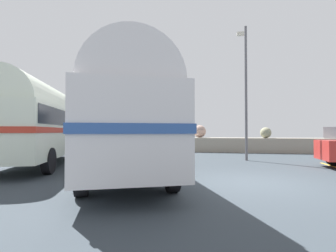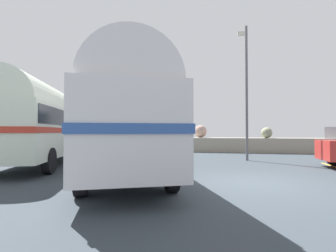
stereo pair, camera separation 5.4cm
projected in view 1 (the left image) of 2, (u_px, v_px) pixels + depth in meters
ground at (249, 183)px, 7.53m from camera, size 32.00×26.00×0.02m
breakwater at (228, 144)px, 19.13m from camera, size 31.36×1.80×2.22m
vintage_coach at (125, 118)px, 8.76m from camera, size 5.59×8.83×3.70m
second_coach at (42, 121)px, 11.52m from camera, size 5.20×8.88×3.70m
lamp_post at (245, 86)px, 13.57m from camera, size 0.47×0.96×7.33m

